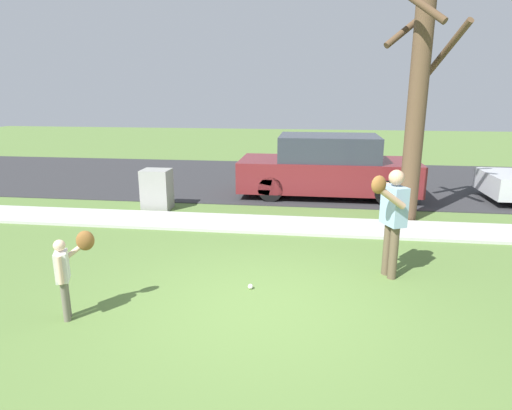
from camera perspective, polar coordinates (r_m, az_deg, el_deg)
ground_plane at (r=9.16m, az=2.97°, el=-2.96°), size 48.00×48.00×0.00m
sidewalk_strip at (r=9.25m, az=3.02°, el=-2.59°), size 36.00×1.20×0.06m
road_surface at (r=14.09m, az=4.69°, el=3.37°), size 36.00×6.80×0.02m
person_adult at (r=6.77m, az=17.37°, el=-0.98°), size 0.62×0.79×1.67m
person_child at (r=5.89m, az=-23.36°, el=-7.25°), size 0.44×0.54×1.09m
baseball at (r=6.41m, az=-0.74°, el=-10.64°), size 0.07×0.07×0.07m
utility_cabinet at (r=10.75m, az=-12.86°, el=2.02°), size 0.66×0.55×0.96m
street_tree_near at (r=9.84m, az=20.60°, el=14.76°), size 1.85×1.89×5.55m
parked_suv_maroon at (r=11.88m, az=9.39°, el=4.91°), size 4.70×1.90×1.63m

